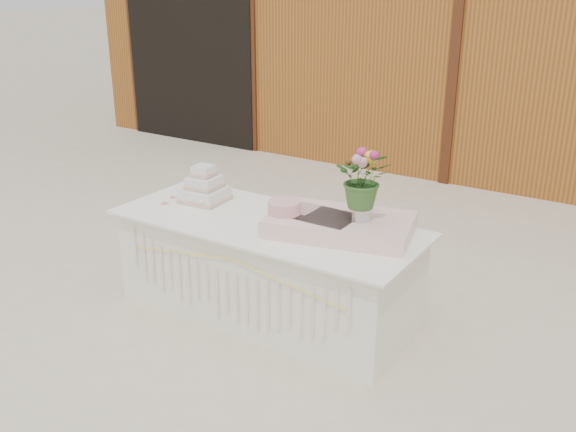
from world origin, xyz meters
name	(u,v)px	position (x,y,z in m)	size (l,w,h in m)	color
ground	(268,312)	(0.00, 0.00, 0.00)	(80.00, 80.00, 0.00)	beige
barn	(502,36)	(-0.01, 5.99, 1.68)	(12.60, 4.60, 3.30)	#98551F
cake_table	(267,268)	(0.00, 0.00, 0.39)	(2.40, 1.00, 0.77)	white
wedding_cake	(205,189)	(-0.69, 0.11, 0.87)	(0.36, 0.36, 0.30)	silver
pink_cake_stand	(284,214)	(0.20, -0.06, 0.89)	(0.30, 0.30, 0.22)	white
satin_runner	(340,225)	(0.57, 0.10, 0.83)	(1.02, 0.59, 0.13)	beige
flower_vase	(363,211)	(0.75, 0.10, 0.97)	(0.11, 0.11, 0.15)	silver
bouquet	(365,172)	(0.75, 0.10, 1.26)	(0.38, 0.33, 0.42)	#315A24
loose_flowers	(173,198)	(-0.96, 0.01, 0.78)	(0.13, 0.31, 0.02)	pink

